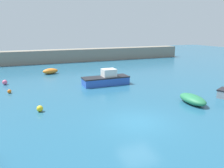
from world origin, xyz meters
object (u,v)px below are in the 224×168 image
object	(u,v)px
motorboat_with_cabin	(106,79)
mooring_buoy_orange	(9,91)
dinghy_near_pier	(50,71)
mooring_buoy_yellow	(40,109)
mooring_buoy_pink	(5,82)
rowboat_blue_near	(193,99)

from	to	relation	value
motorboat_with_cabin	mooring_buoy_orange	distance (m)	9.73
dinghy_near_pier	mooring_buoy_yellow	bearing A→B (deg)	-111.22
dinghy_near_pier	mooring_buoy_yellow	world-z (taller)	dinghy_near_pier
motorboat_with_cabin	mooring_buoy_yellow	xyz separation A→B (m)	(-7.47, -5.79, -0.36)
dinghy_near_pier	mooring_buoy_orange	distance (m)	9.56
motorboat_with_cabin	dinghy_near_pier	bearing A→B (deg)	-60.63
mooring_buoy_pink	mooring_buoy_orange	xyz separation A→B (m)	(0.58, -3.89, -0.08)
mooring_buoy_yellow	mooring_buoy_orange	bearing A→B (deg)	110.08
rowboat_blue_near	mooring_buoy_orange	world-z (taller)	rowboat_blue_near
rowboat_blue_near	mooring_buoy_orange	size ratio (longest dim) A/B	8.04
dinghy_near_pier	mooring_buoy_yellow	distance (m)	14.62
mooring_buoy_yellow	mooring_buoy_orange	distance (m)	6.54
rowboat_blue_near	mooring_buoy_yellow	size ratio (longest dim) A/B	6.34
dinghy_near_pier	rowboat_blue_near	bearing A→B (deg)	-73.39
dinghy_near_pier	mooring_buoy_yellow	size ratio (longest dim) A/B	4.79
motorboat_with_cabin	mooring_buoy_orange	bearing A→B (deg)	-2.24
motorboat_with_cabin	mooring_buoy_pink	world-z (taller)	motorboat_with_cabin
rowboat_blue_near	mooring_buoy_yellow	distance (m)	11.98
rowboat_blue_near	mooring_buoy_yellow	world-z (taller)	rowboat_blue_near
dinghy_near_pier	mooring_buoy_orange	world-z (taller)	dinghy_near_pier
mooring_buoy_pink	mooring_buoy_yellow	size ratio (longest dim) A/B	1.14
motorboat_with_cabin	mooring_buoy_orange	size ratio (longest dim) A/B	13.94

